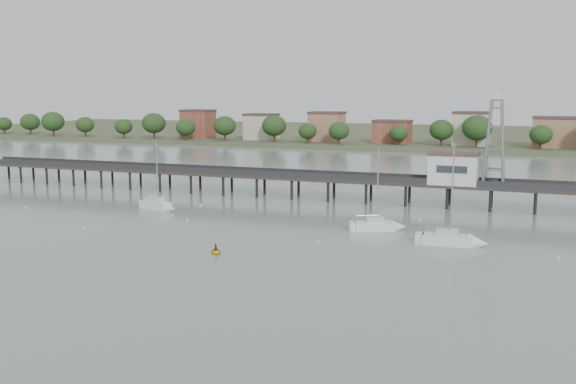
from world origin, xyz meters
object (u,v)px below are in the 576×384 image
white_tender (155,199)px  pier (313,179)px  sailboat_c (382,226)px  yellow_dinghy (216,253)px  sailboat_d (458,241)px  lattice_tower (495,143)px  sailboat_b (161,206)px

white_tender → pier: bearing=39.5°
sailboat_c → white_tender: 45.14m
yellow_dinghy → white_tender: bearing=99.5°
pier → sailboat_c: bearing=-51.8°
pier → sailboat_c: (17.75, -22.56, -3.15)m
sailboat_d → pier: bearing=133.1°
lattice_tower → sailboat_b: (-51.84, -19.43, -10.45)m
sailboat_c → sailboat_b: (-38.09, 3.13, 0.00)m
white_tender → sailboat_c: bearing=1.3°
pier → sailboat_d: (28.78, -28.21, -3.15)m
lattice_tower → sailboat_c: (-13.75, -22.56, -10.45)m
lattice_tower → sailboat_b: 56.34m
pier → yellow_dinghy: pier is taller
lattice_tower → sailboat_c: 28.41m
pier → sailboat_c: sailboat_c is taller
sailboat_c → pier: bearing=102.9°
white_tender → yellow_dinghy: yellow_dinghy is taller
sailboat_c → sailboat_d: size_ratio=0.91×
sailboat_b → sailboat_d: 49.90m
white_tender → yellow_dinghy: 41.14m
sailboat_c → sailboat_d: (11.04, -5.66, -0.01)m
yellow_dinghy → sailboat_c: bearing=18.0°
sailboat_b → white_tender: sailboat_b is taller
white_tender → yellow_dinghy: bearing=-32.9°
sailboat_b → lattice_tower: bearing=38.4°
pier → sailboat_b: (-20.34, -19.43, -3.15)m
lattice_tower → white_tender: lattice_tower is taller
lattice_tower → sailboat_d: lattice_tower is taller
sailboat_c → yellow_dinghy: bearing=-154.5°
pier → sailboat_d: size_ratio=10.94×
yellow_dinghy → sailboat_b: bearing=100.7°
sailboat_c → sailboat_b: size_ratio=1.03×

